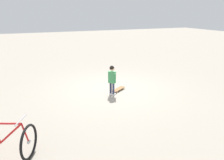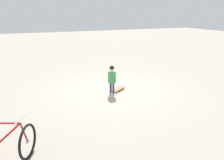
{
  "view_description": "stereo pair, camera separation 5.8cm",
  "coord_description": "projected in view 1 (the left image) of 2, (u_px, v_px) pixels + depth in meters",
  "views": [
    {
      "loc": [
        -3.05,
        -7.09,
        2.81
      ],
      "look_at": [
        -0.25,
        -0.51,
        0.55
      ],
      "focal_mm": 34.88,
      "sensor_mm": 36.0,
      "label": 1
    },
    {
      "loc": [
        -2.99,
        -7.11,
        2.81
      ],
      "look_at": [
        -0.25,
        -0.51,
        0.55
      ],
      "focal_mm": 34.88,
      "sensor_mm": 36.0,
      "label": 2
    }
  ],
  "objects": [
    {
      "name": "ground_plane",
      "position": [
        113.0,
        89.0,
        8.21
      ],
      "size": [
        50.0,
        50.0,
        0.0
      ],
      "primitive_type": "plane",
      "color": "#9E9384"
    },
    {
      "name": "child_person",
      "position": [
        112.0,
        77.0,
        7.47
      ],
      "size": [
        0.27,
        0.4,
        1.06
      ],
      "color": "#2D3351",
      "rests_on": "ground"
    },
    {
      "name": "skateboard",
      "position": [
        118.0,
        89.0,
        8.06
      ],
      "size": [
        0.66,
        0.53,
        0.07
      ],
      "color": "olive",
      "rests_on": "ground"
    },
    {
      "name": "bicycle_near",
      "position": [
        4.0,
        140.0,
        4.31
      ],
      "size": [
        1.28,
        1.12,
        0.85
      ],
      "color": "black",
      "rests_on": "ground"
    }
  ]
}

